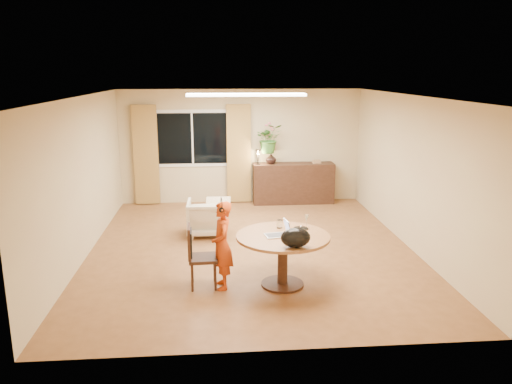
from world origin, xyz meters
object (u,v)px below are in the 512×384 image
child (222,245)px  sideboard (293,183)px  dining_chair (203,256)px  armchair (207,217)px  dining_table (283,246)px

child → sideboard: child is taller
dining_chair → armchair: size_ratio=1.24×
dining_chair → sideboard: 4.92m
dining_table → armchair: dining_table is taller
dining_chair → armchair: (0.02, 2.33, -0.12)m
dining_chair → child: 0.32m
armchair → dining_chair: bearing=90.5°
dining_table → dining_chair: bearing=177.3°
sideboard → dining_chair: bearing=-113.9°
dining_table → armchair: 2.64m
child → armchair: bearing=-179.1°
dining_table → sideboard: 4.63m
child → armchair: (-0.25, 2.38, -0.30)m
dining_table → dining_chair: 1.13m
dining_chair → armchair: dining_chair is taller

